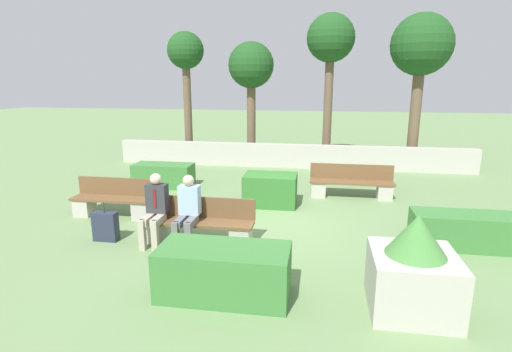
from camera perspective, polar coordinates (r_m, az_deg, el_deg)
ground_plane at (r=8.55m, az=1.84°, el=-6.75°), size 60.00×60.00×0.00m
perimeter_wall at (r=13.76m, az=4.84°, el=2.88°), size 12.12×0.30×0.80m
bench_front at (r=7.58m, az=-8.39°, el=-7.01°), size 2.14×0.48×0.83m
bench_left_side at (r=10.56m, az=13.46°, el=-1.24°), size 2.12×0.49×0.83m
bench_right_side at (r=9.44m, az=-19.65°, el=-3.55°), size 1.84×0.48×0.83m
person_seated_man at (r=7.58m, az=-14.25°, el=-4.18°), size 0.38×0.64×1.31m
person_seated_woman at (r=7.36m, az=-9.75°, el=-4.54°), size 0.38×0.64×1.31m
hedge_block_near_left at (r=11.60m, az=-13.05°, el=0.11°), size 1.65×0.72×0.65m
hedge_block_near_right at (r=9.65m, az=2.06°, el=-1.98°), size 1.25×0.81×0.76m
hedge_block_mid_left at (r=8.28m, az=28.78°, el=-6.92°), size 2.19×0.68×0.63m
hedge_block_mid_right at (r=5.78m, az=-4.60°, el=-13.47°), size 1.84×0.84×0.72m
planter_corner_left at (r=5.73m, az=21.58°, el=-12.42°), size 1.09×1.09×1.33m
suitcase at (r=8.11m, az=-20.69°, el=-6.75°), size 0.46×0.20×0.76m
tree_leftmost at (r=15.14m, az=-10.01°, el=16.34°), size 1.31×1.31×4.62m
tree_center_left at (r=14.81m, az=-0.70°, el=15.09°), size 1.64×1.64×4.27m
tree_center_right at (r=14.72m, az=10.61°, el=18.17°), size 1.66×1.66×5.18m
tree_rightmost at (r=14.60m, az=22.54°, el=16.47°), size 1.98×1.98×5.05m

